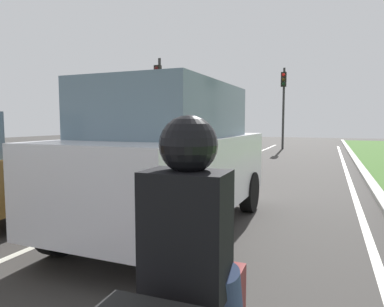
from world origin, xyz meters
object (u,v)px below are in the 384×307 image
at_px(rider_person, 189,230).
at_px(car_suv_ahead, 172,157).
at_px(traffic_light_overhead_left, 159,91).
at_px(traffic_light_far_median, 283,95).

bearing_deg(rider_person, car_suv_ahead, 115.01).
xyz_separation_m(traffic_light_overhead_left, traffic_light_far_median, (5.23, 6.85, 0.18)).
relative_size(car_suv_ahead, traffic_light_far_median, 0.89).
bearing_deg(rider_person, traffic_light_overhead_left, 116.38).
xyz_separation_m(car_suv_ahead, rider_person, (1.67, -3.39, 0.02)).
bearing_deg(traffic_light_far_median, rider_person, -84.17).
xyz_separation_m(rider_person, traffic_light_overhead_left, (-7.37, 14.14, 2.04)).
relative_size(rider_person, traffic_light_overhead_left, 0.24).
height_order(rider_person, traffic_light_far_median, traffic_light_far_median).
distance_m(rider_person, traffic_light_overhead_left, 16.08).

